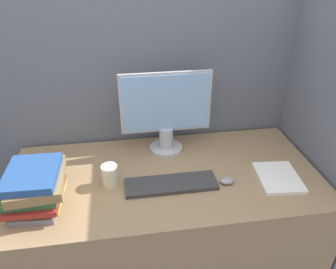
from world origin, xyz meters
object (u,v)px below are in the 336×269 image
(monitor, at_px, (166,114))
(keyboard, at_px, (171,184))
(book_stack, at_px, (36,187))
(mouse, at_px, (227,181))
(coffee_cup, at_px, (110,175))

(monitor, relative_size, keyboard, 1.10)
(book_stack, bearing_deg, keyboard, 3.86)
(monitor, bearing_deg, mouse, -54.76)
(keyboard, relative_size, mouse, 6.23)
(keyboard, height_order, mouse, mouse)
(coffee_cup, bearing_deg, book_stack, -162.97)
(keyboard, distance_m, mouse, 0.28)
(mouse, bearing_deg, coffee_cup, 172.07)
(keyboard, relative_size, coffee_cup, 4.10)
(coffee_cup, height_order, book_stack, book_stack)
(coffee_cup, bearing_deg, mouse, -7.93)
(mouse, bearing_deg, keyboard, 175.33)
(keyboard, xyz_separation_m, mouse, (0.28, -0.02, 0.00))
(mouse, distance_m, coffee_cup, 0.58)
(coffee_cup, relative_size, book_stack, 0.35)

